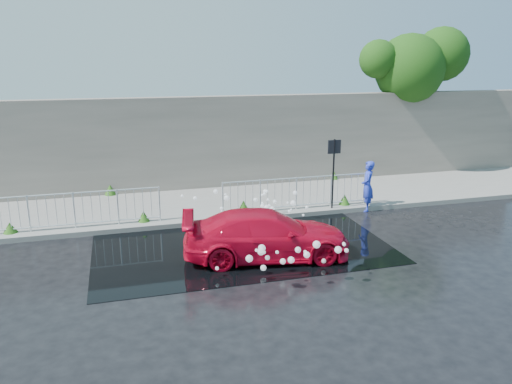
# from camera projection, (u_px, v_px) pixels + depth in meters

# --- Properties ---
(ground) EXTENTS (90.00, 90.00, 0.00)m
(ground) POSITION_uv_depth(u_px,v_px,m) (231.00, 260.00, 12.90)
(ground) COLOR black
(ground) RESTS_ON ground
(pavement) EXTENTS (30.00, 4.00, 0.15)m
(pavement) POSITION_uv_depth(u_px,v_px,m) (199.00, 204.00, 17.52)
(pavement) COLOR slate
(pavement) RESTS_ON ground
(curb) EXTENTS (30.00, 0.25, 0.16)m
(curb) POSITION_uv_depth(u_px,v_px,m) (210.00, 222.00, 15.66)
(curb) COLOR slate
(curb) RESTS_ON ground
(retaining_wall) EXTENTS (30.00, 0.60, 3.50)m
(retaining_wall) POSITION_uv_depth(u_px,v_px,m) (188.00, 143.00, 19.09)
(retaining_wall) COLOR #696158
(retaining_wall) RESTS_ON pavement
(puddle) EXTENTS (8.00, 5.00, 0.01)m
(puddle) POSITION_uv_depth(u_px,v_px,m) (241.00, 245.00, 13.95)
(puddle) COLOR black
(puddle) RESTS_ON ground
(sign_post) EXTENTS (0.45, 0.06, 2.50)m
(sign_post) POSITION_uv_depth(u_px,v_px,m) (334.00, 163.00, 16.42)
(sign_post) COLOR black
(sign_post) RESTS_ON ground
(tree) EXTENTS (4.95, 2.93, 6.35)m
(tree) POSITION_uv_depth(u_px,v_px,m) (416.00, 64.00, 21.09)
(tree) COLOR #332114
(tree) RESTS_ON ground
(railing_left) EXTENTS (5.05, 0.05, 1.10)m
(railing_left) POSITION_uv_depth(u_px,v_px,m) (74.00, 209.00, 14.77)
(railing_left) COLOR silver
(railing_left) RESTS_ON pavement
(railing_right) EXTENTS (5.05, 0.05, 1.10)m
(railing_right) POSITION_uv_depth(u_px,v_px,m) (296.00, 192.00, 16.60)
(railing_right) COLOR silver
(railing_right) RESTS_ON pavement
(weeds) EXTENTS (12.17, 3.93, 0.42)m
(weeds) POSITION_uv_depth(u_px,v_px,m) (201.00, 201.00, 16.98)
(weeds) COLOR #245115
(weeds) RESTS_ON pavement
(water_spray) EXTENTS (3.66, 5.46, 1.07)m
(water_spray) POSITION_uv_depth(u_px,v_px,m) (271.00, 227.00, 13.43)
(water_spray) COLOR white
(water_spray) RESTS_ON ground
(red_car) EXTENTS (4.54, 2.39, 1.25)m
(red_car) POSITION_uv_depth(u_px,v_px,m) (267.00, 235.00, 12.94)
(red_car) COLOR red
(red_car) RESTS_ON ground
(person) EXTENTS (0.65, 0.75, 1.72)m
(person) POSITION_uv_depth(u_px,v_px,m) (367.00, 186.00, 16.88)
(person) COLOR blue
(person) RESTS_ON ground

